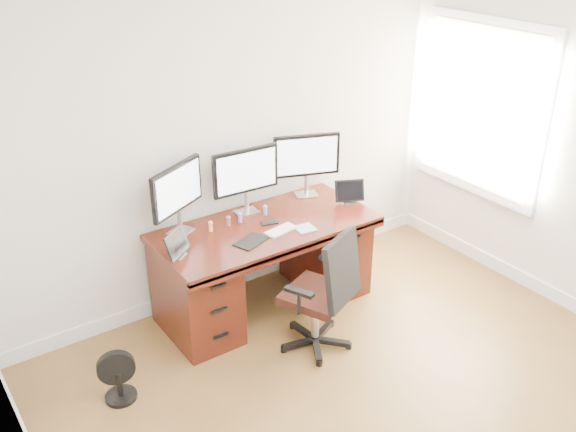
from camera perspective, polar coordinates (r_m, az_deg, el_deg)
back_wall at (r=4.99m, az=-4.96°, el=7.28°), size 4.00×0.10×2.70m
desk at (r=5.06m, az=-2.14°, el=-4.19°), size 1.70×0.80×0.75m
office_chair at (r=4.67m, az=2.98°, el=-8.40°), size 0.67×0.67×0.95m
floor_fan at (r=4.45m, az=-14.85°, el=-13.67°), size 0.25×0.21×0.36m
monitor_left at (r=4.69m, az=-9.82°, el=2.23°), size 0.50×0.29×0.53m
monitor_center at (r=4.94m, az=-3.78°, el=3.82°), size 0.55×0.15×0.53m
monitor_right at (r=5.24m, az=1.66°, el=5.22°), size 0.53×0.23×0.53m
tablet_left at (r=4.48m, az=-9.78°, el=-2.59°), size 0.24×0.19×0.19m
tablet_right at (r=5.23m, az=5.55°, el=2.07°), size 0.25×0.17×0.19m
keyboard at (r=4.78m, az=-0.64°, el=-1.28°), size 0.26×0.15×0.01m
trackpad at (r=4.81m, az=1.53°, el=-1.11°), size 0.16×0.16×0.01m
drawing_tablet at (r=4.64m, az=-3.32°, el=-2.27°), size 0.28×0.23×0.01m
phone at (r=4.90m, az=-1.66°, el=-0.60°), size 0.14×0.09×0.01m
figurine_orange at (r=4.80m, az=-6.89°, el=-0.85°), size 0.03×0.03×0.09m
figurine_brown at (r=4.86m, az=-5.32°, el=-0.38°), size 0.03×0.03×0.09m
figurine_purple at (r=4.90m, az=-4.29°, el=-0.08°), size 0.03×0.03×0.09m
figurine_blue at (r=5.01m, az=-2.03°, el=0.59°), size 0.03×0.03×0.09m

